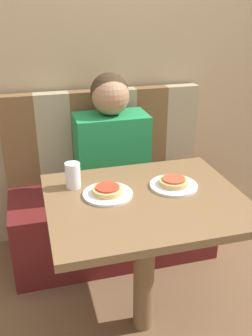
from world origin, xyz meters
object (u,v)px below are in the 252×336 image
person (111,137)px  plate_right (174,186)px  drinking_cup (73,175)px  pizza_left (108,190)px  pizza_right (174,182)px  plate_left (108,194)px

person → plate_right: size_ratio=3.23×
plate_right → drinking_cup: bearing=164.9°
pizza_left → pizza_right: same height
person → drinking_cup: person is taller
plate_right → pizza_right: bearing=153.4°
person → plate_left: (-0.15, -0.59, -0.05)m
person → drinking_cup: (-0.29, -0.47, 0.01)m
person → pizza_right: size_ratio=5.32×
plate_left → drinking_cup: (-0.13, 0.12, 0.05)m
plate_left → drinking_cup: 0.19m
person → drinking_cup: 0.55m
person → pizza_right: 0.61m
plate_right → pizza_right: pizza_right is taller
plate_left → pizza_right: pizza_right is taller
pizza_right → drinking_cup: drinking_cup is taller
pizza_left → drinking_cup: (-0.13, 0.12, 0.03)m
plate_left → pizza_right: (0.31, 0.00, 0.02)m
plate_right → drinking_cup: (-0.44, 0.12, 0.05)m
person → pizza_left: bearing=-104.7°
plate_right → person: bearing=104.7°
plate_left → plate_right: 0.31m
plate_right → pizza_right: 0.02m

